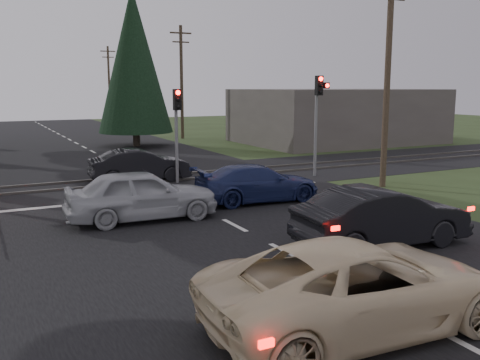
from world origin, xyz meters
TOP-DOWN VIEW (x-y plane):
  - ground at (0.00, 0.00)m, footprint 120.00×120.00m
  - road at (0.00, 10.00)m, footprint 14.00×100.00m
  - rail_corridor at (0.00, 12.00)m, footprint 120.00×8.00m
  - stop_line at (0.00, 8.20)m, footprint 13.00×0.35m
  - rail_near at (0.00, 11.20)m, footprint 120.00×0.12m
  - rail_far at (0.00, 12.80)m, footprint 120.00×0.12m
  - traffic_signal_right at (7.55, 9.47)m, footprint 0.68×0.48m
  - traffic_signal_center at (1.00, 10.68)m, footprint 0.32×0.48m
  - utility_pole_near at (8.50, 6.00)m, footprint 1.80×0.26m
  - utility_pole_mid at (8.50, 30.00)m, footprint 1.80×0.26m
  - utility_pole_far at (8.50, 55.00)m, footprint 1.80×0.26m
  - conifer_tree at (3.50, 26.00)m, footprint 5.20×5.20m
  - building_right at (18.00, 22.00)m, footprint 14.00×10.00m
  - cream_coupe at (-1.19, -4.30)m, footprint 5.75×2.82m
  - dark_hatchback at (2.54, -0.69)m, footprint 4.89×1.94m
  - silver_car at (-2.32, 4.98)m, footprint 4.87×2.16m
  - blue_sedan at (2.28, 5.75)m, footprint 4.85×2.24m
  - dark_car_far at (-0.39, 11.82)m, footprint 4.50×1.80m

SIDE VIEW (x-z plane):
  - ground at x=0.00m, z-range 0.00..0.00m
  - road at x=0.00m, z-range 0.00..0.01m
  - rail_corridor at x=0.00m, z-range 0.00..0.01m
  - stop_line at x=0.00m, z-range 0.01..0.01m
  - rail_near at x=0.00m, z-range 0.00..0.10m
  - rail_far at x=0.00m, z-range 0.00..0.10m
  - blue_sedan at x=2.28m, z-range 0.00..1.37m
  - dark_car_far at x=-0.39m, z-range 0.00..1.45m
  - cream_coupe at x=-1.19m, z-range 0.00..1.57m
  - dark_hatchback at x=2.54m, z-range 0.00..1.58m
  - silver_car at x=-2.32m, z-range 0.00..1.63m
  - building_right at x=18.00m, z-range 0.00..4.00m
  - traffic_signal_center at x=1.00m, z-range 0.76..4.86m
  - traffic_signal_right at x=7.55m, z-range 0.96..5.66m
  - utility_pole_near at x=8.50m, z-range 0.23..9.23m
  - utility_pole_mid at x=8.50m, z-range 0.23..9.23m
  - utility_pole_far at x=8.50m, z-range 0.23..9.23m
  - conifer_tree at x=3.50m, z-range 0.49..11.49m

